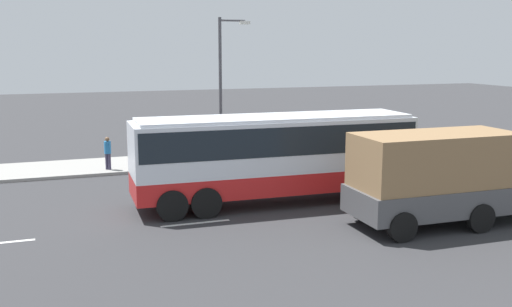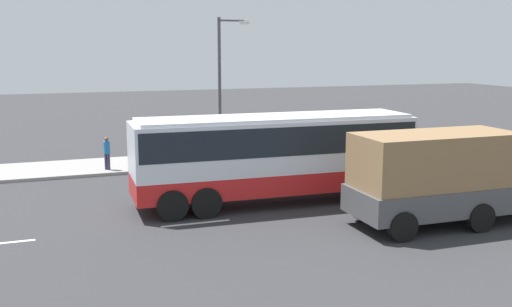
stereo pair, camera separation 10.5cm
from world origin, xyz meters
The scene contains 9 objects.
ground_plane centered at (0.00, 0.00, 0.00)m, with size 120.00×120.00×0.00m, color #333335.
sidewalk_curb centered at (0.00, 8.28, 0.07)m, with size 80.00×4.00×0.15m, color gray.
lane_centreline centered at (-4.74, -2.43, 0.00)m, with size 31.14×0.16×0.01m.
coach_bus centered at (1.34, -0.80, 2.09)m, with size 10.86×2.96×3.37m.
cargo_truck centered at (6.31, -5.29, 1.68)m, with size 8.08×2.70×3.14m.
car_black_sedan centered at (13.27, 2.79, 0.77)m, with size 4.28×1.86×1.43m.
pedestrian_near_curb centered at (-4.15, 7.04, 1.05)m, with size 0.32×0.32×1.58m.
pedestrian_at_crossing centered at (1.61, 7.77, 1.16)m, with size 0.32×0.32×1.74m.
street_lamp centered at (1.59, 6.94, 4.26)m, with size 1.62×0.24×7.21m.
Camera 1 is at (-6.72, -21.38, 5.92)m, focal length 41.41 mm.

